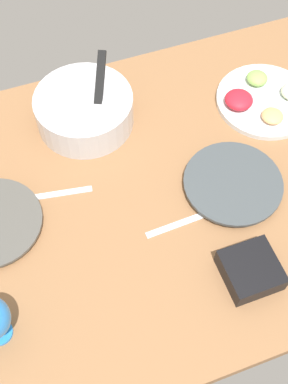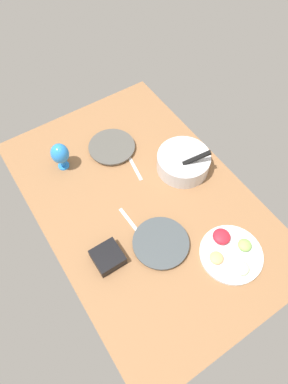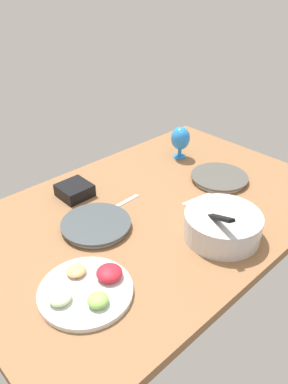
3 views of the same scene
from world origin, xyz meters
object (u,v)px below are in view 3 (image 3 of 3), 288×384
object	(u,v)px
fruit_platter	(87,289)
mixing_bowl	(222,225)
hurricane_glass_blue	(180,139)
dinner_plate_right	(96,225)
square_bowl_black	(75,190)
dinner_plate_left	(219,178)

from	to	relation	value
fruit_platter	mixing_bowl	bearing A→B (deg)	167.61
hurricane_glass_blue	dinner_plate_right	bearing A→B (deg)	14.87
hurricane_glass_blue	mixing_bowl	bearing A→B (deg)	55.74
hurricane_glass_blue	square_bowl_black	xyz separation A→B (cm)	(62.07, -6.89, -7.61)
dinner_plate_left	mixing_bowl	size ratio (longest dim) A/B	0.93
mixing_bowl	square_bowl_black	xyz separation A→B (cm)	(24.29, -62.37, -2.40)
square_bowl_black	dinner_plate_left	bearing A→B (deg)	148.11
fruit_platter	hurricane_glass_blue	world-z (taller)	hurricane_glass_blue
mixing_bowl	fruit_platter	world-z (taller)	mixing_bowl
dinner_plate_left	fruit_platter	distance (cm)	89.11
dinner_plate_left	hurricane_glass_blue	world-z (taller)	hurricane_glass_blue
dinner_plate_right	hurricane_glass_blue	bearing A→B (deg)	-165.13
fruit_platter	dinner_plate_left	bearing A→B (deg)	-170.74
fruit_platter	hurricane_glass_blue	bearing A→B (deg)	-154.66
mixing_bowl	fruit_platter	size ratio (longest dim) A/B	0.96
dinner_plate_left	fruit_platter	xyz separation A→B (cm)	(87.95, 14.34, 0.31)
dinner_plate_left	hurricane_glass_blue	xyz separation A→B (cm)	(-4.02, -29.23, 9.39)
dinner_plate_left	mixing_bowl	distance (cm)	42.97
mixing_bowl	hurricane_glass_blue	size ratio (longest dim) A/B	1.69
fruit_platter	square_bowl_black	bearing A→B (deg)	-120.66
dinner_plate_right	hurricane_glass_blue	xyz separation A→B (cm)	(-69.48, -18.44, 9.31)
dinner_plate_left	square_bowl_black	xyz separation A→B (cm)	(58.05, -36.12, 1.78)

